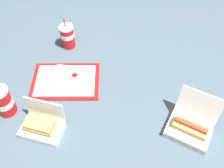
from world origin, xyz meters
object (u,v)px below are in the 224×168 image
plastic_fork (71,89)px  clamshell_hotdog_left (190,127)px  clamshell_sandwich_back (42,126)px  food_tray (66,81)px  ketchup_cup (75,76)px  soda_cup_corner (3,101)px  soda_cup_right (67,36)px

plastic_fork → clamshell_hotdog_left: bearing=-177.8°
clamshell_hotdog_left → clamshell_sandwich_back: 0.69m
food_tray → ketchup_cup: bearing=-150.9°
clamshell_hotdog_left → clamshell_sandwich_back: size_ratio=1.26×
clamshell_sandwich_back → soda_cup_corner: size_ratio=0.87×
clamshell_sandwich_back → ketchup_cup: bearing=-98.4°
food_tray → soda_cup_corner: 0.34m
clamshell_hotdog_left → clamshell_sandwich_back: (0.68, 0.15, 0.00)m
soda_cup_corner → soda_cup_right: (-0.15, -0.53, -0.01)m
clamshell_sandwich_back → soda_cup_right: size_ratio=0.95×
clamshell_hotdog_left → soda_cup_right: bearing=-31.1°
soda_cup_corner → soda_cup_right: soda_cup_corner is taller
clamshell_sandwich_back → soda_cup_corner: soda_cup_corner is taller
food_tray → plastic_fork: (-0.05, 0.06, 0.01)m
food_tray → clamshell_sandwich_back: size_ratio=2.11×
clamshell_hotdog_left → soda_cup_corner: (0.90, 0.08, 0.04)m
plastic_fork → clamshell_hotdog_left: (-0.62, 0.11, 0.03)m
food_tray → soda_cup_corner: soda_cup_corner is taller
food_tray → clamshell_hotdog_left: 0.70m
clamshell_sandwich_back → soda_cup_corner: bearing=-17.3°
clamshell_hotdog_left → clamshell_sandwich_back: clamshell_hotdog_left is taller
ketchup_cup → soda_cup_corner: 0.39m
clamshell_sandwich_back → food_tray: bearing=-90.5°
food_tray → soda_cup_corner: size_ratio=1.84×
plastic_fork → food_tray: bearing=-36.6°
food_tray → clamshell_hotdog_left: clamshell_hotdog_left is taller
clamshell_sandwich_back → plastic_fork: bearing=-101.7°
clamshell_sandwich_back → soda_cup_right: bearing=-83.1°
clamshell_sandwich_back → soda_cup_right: soda_cup_right is taller
food_tray → soda_cup_corner: bearing=47.8°
clamshell_hotdog_left → soda_cup_right: size_ratio=1.20×
clamshell_sandwich_back → clamshell_hotdog_left: bearing=-167.9°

